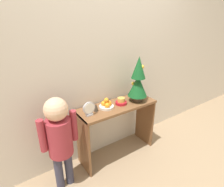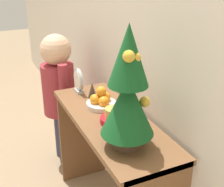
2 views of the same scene
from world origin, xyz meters
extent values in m
plane|color=#997F60|center=(0.00, 0.00, 0.00)|extent=(12.00, 12.00, 0.00)
cube|color=beige|center=(0.00, 0.41, 1.25)|extent=(7.00, 0.05, 2.50)
cube|color=brown|center=(0.00, 0.18, 0.71)|extent=(1.00, 0.37, 0.03)
cube|color=brown|center=(-0.49, 0.18, 0.36)|extent=(0.02, 0.34, 0.73)
cube|color=brown|center=(0.49, 0.18, 0.36)|extent=(0.02, 0.34, 0.73)
cylinder|color=#4C3828|center=(0.28, 0.14, 0.75)|extent=(0.13, 0.13, 0.05)
cylinder|color=brown|center=(0.28, 0.14, 0.80)|extent=(0.02, 0.02, 0.04)
cone|color=#145123|center=(0.28, 0.14, 0.93)|extent=(0.24, 0.24, 0.27)
cone|color=#145123|center=(0.28, 0.14, 1.16)|extent=(0.18, 0.18, 0.27)
sphere|color=red|center=(0.24, 0.18, 1.04)|extent=(0.04, 0.04, 0.04)
sphere|color=gold|center=(0.31, 0.12, 1.17)|extent=(0.05, 0.05, 0.05)
sphere|color=gold|center=(0.30, 0.16, 1.16)|extent=(0.05, 0.05, 0.05)
sphere|color=gold|center=(0.28, 0.22, 0.94)|extent=(0.05, 0.05, 0.05)
sphere|color=#2D4CA8|center=(0.27, 0.10, 1.04)|extent=(0.05, 0.05, 0.05)
sphere|color=gold|center=(0.26, 0.10, 1.04)|extent=(0.05, 0.05, 0.05)
cylinder|color=silver|center=(-0.16, 0.19, 0.74)|extent=(0.18, 0.18, 0.03)
sphere|color=orange|center=(-0.12, 0.19, 0.78)|extent=(0.06, 0.06, 0.06)
sphere|color=orange|center=(-0.17, 0.23, 0.78)|extent=(0.06, 0.06, 0.06)
sphere|color=orange|center=(-0.16, 0.16, 0.78)|extent=(0.06, 0.06, 0.06)
sphere|color=orange|center=(-0.16, 0.19, 0.82)|extent=(0.06, 0.06, 0.06)
cylinder|color=#AD1923|center=(0.05, 0.18, 0.74)|extent=(0.14, 0.14, 0.03)
cylinder|color=gold|center=(0.05, 0.18, 0.79)|extent=(0.09, 0.09, 0.05)
cube|color=#B2B2B7|center=(-0.41, 0.14, 0.74)|extent=(0.08, 0.04, 0.02)
cylinder|color=#B2B2B7|center=(-0.41, 0.14, 0.82)|extent=(0.14, 0.02, 0.14)
cylinder|color=white|center=(-0.41, 0.13, 0.82)|extent=(0.12, 0.00, 0.12)
cone|color=#382D23|center=(-0.30, 0.19, 0.78)|extent=(0.06, 0.06, 0.10)
cylinder|color=#38384C|center=(-0.82, 0.10, 0.21)|extent=(0.08, 0.08, 0.43)
cylinder|color=#38384C|center=(-0.71, 0.10, 0.21)|extent=(0.08, 0.08, 0.43)
cylinder|color=#992D38|center=(-0.76, 0.10, 0.62)|extent=(0.24, 0.24, 0.39)
sphere|color=#E0B28E|center=(-0.76, 0.10, 0.93)|extent=(0.22, 0.22, 0.22)
cylinder|color=#992D38|center=(-0.92, 0.10, 0.70)|extent=(0.07, 0.07, 0.33)
cylinder|color=#992D38|center=(-0.61, 0.10, 0.70)|extent=(0.07, 0.07, 0.33)
camera|label=1|loc=(-1.15, -1.36, 1.65)|focal=28.00mm
camera|label=2|loc=(1.36, -0.43, 1.53)|focal=50.00mm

